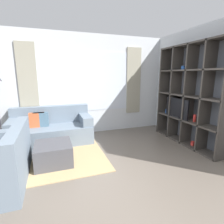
% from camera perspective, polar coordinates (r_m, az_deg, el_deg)
% --- Properties ---
extents(ground_plane, '(16.00, 16.00, 0.00)m').
position_cam_1_polar(ground_plane, '(2.64, 6.02, -26.21)').
color(ground_plane, '#665B51').
extents(wall_back, '(5.77, 0.11, 2.70)m').
position_cam_1_polar(wall_back, '(4.89, -8.59, 8.70)').
color(wall_back, silver).
rests_on(wall_back, ground_plane).
extents(wall_right, '(0.07, 4.10, 2.70)m').
position_cam_1_polar(wall_right, '(4.64, 25.18, 7.44)').
color(wall_right, silver).
rests_on(wall_right, ground_plane).
extents(area_rug, '(2.44, 1.60, 0.01)m').
position_cam_1_polar(area_rug, '(3.74, -21.94, -14.69)').
color(area_rug, tan).
rests_on(area_rug, ground_plane).
extents(shelving_unit, '(0.35, 1.96, 2.31)m').
position_cam_1_polar(shelving_unit, '(4.47, 24.07, 4.70)').
color(shelving_unit, '#515660').
rests_on(shelving_unit, ground_plane).
extents(couch_main, '(1.87, 0.87, 0.86)m').
position_cam_1_polar(couch_main, '(4.52, -19.10, -5.53)').
color(couch_main, slate).
rests_on(couch_main, ground_plane).
extents(ottoman, '(0.65, 0.67, 0.39)m').
position_cam_1_polar(ottoman, '(3.52, -18.51, -12.72)').
color(ottoman, '#47474C').
rests_on(ottoman, ground_plane).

